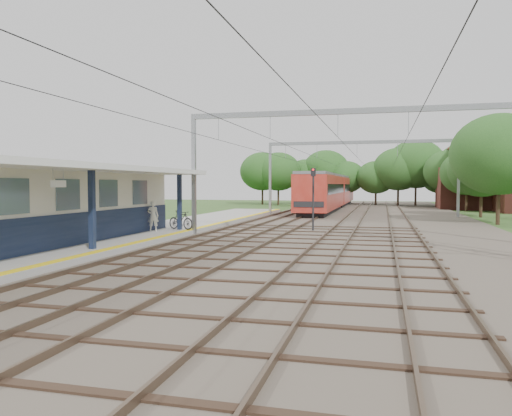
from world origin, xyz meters
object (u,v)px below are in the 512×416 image
(bicycle, at_px, (181,220))
(train, at_px, (331,191))
(person, at_px, (153,216))
(signal_post, at_px, (313,193))

(bicycle, height_order, train, train)
(bicycle, bearing_deg, person, 163.36)
(person, distance_m, train, 35.91)
(bicycle, distance_m, train, 34.36)
(train, height_order, signal_post, train)
(bicycle, bearing_deg, signal_post, -39.98)
(person, xyz_separation_m, bicycle, (1.07, 1.40, -0.30))
(person, bearing_deg, bicycle, -144.80)
(person, xyz_separation_m, signal_post, (8.25, 5.43, 1.23))
(train, xyz_separation_m, signal_post, (1.85, -29.89, 0.20))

